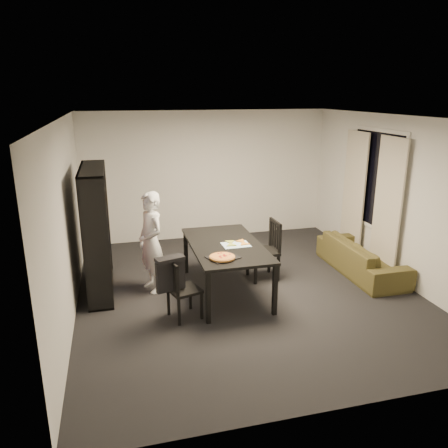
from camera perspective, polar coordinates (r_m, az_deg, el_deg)
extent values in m
cube|color=black|center=(6.82, 2.89, -8.64)|extent=(5.00, 5.50, 0.01)
cube|color=white|center=(6.17, 3.25, 13.74)|extent=(5.00, 5.50, 0.01)
cube|color=silver|center=(8.97, -2.21, 6.34)|extent=(5.00, 0.01, 2.60)
cube|color=silver|center=(3.98, 15.04, -7.94)|extent=(5.00, 0.01, 2.60)
cube|color=silver|center=(6.13, -19.86, 0.38)|extent=(0.01, 5.50, 2.60)
cube|color=silver|center=(7.49, 21.66, 3.06)|extent=(0.01, 5.50, 2.60)
cube|color=black|center=(7.92, 19.23, 5.49)|extent=(0.02, 1.40, 1.60)
cube|color=white|center=(7.92, 19.20, 5.49)|extent=(0.03, 1.52, 1.72)
cube|color=beige|center=(7.53, 20.57, 2.07)|extent=(0.03, 0.70, 2.25)
cube|color=beige|center=(8.38, 16.59, 3.85)|extent=(0.03, 0.70, 2.25)
cube|color=black|center=(6.78, -16.26, -0.86)|extent=(0.35, 1.50, 1.90)
cube|color=black|center=(6.50, 0.22, -2.79)|extent=(1.03, 1.85, 0.04)
cube|color=black|center=(5.76, -2.07, -9.61)|extent=(0.06, 0.06, 0.73)
cube|color=black|center=(6.01, 6.66, -8.57)|extent=(0.06, 0.06, 0.73)
cube|color=black|center=(7.34, -5.01, -3.69)|extent=(0.06, 0.06, 0.73)
cube|color=black|center=(7.53, 1.95, -3.09)|extent=(0.06, 0.06, 0.73)
cube|color=black|center=(5.92, -5.19, -8.56)|extent=(0.48, 0.48, 0.04)
cube|color=black|center=(5.76, -6.83, -6.88)|extent=(0.15, 0.38, 0.42)
cube|color=black|center=(5.69, -6.90, -5.12)|extent=(0.13, 0.36, 0.05)
cube|color=black|center=(5.95, -2.95, -10.63)|extent=(0.04, 0.04, 0.38)
cube|color=black|center=(6.21, -4.42, -9.40)|extent=(0.04, 0.04, 0.38)
cube|color=black|center=(5.82, -5.90, -11.37)|extent=(0.04, 0.04, 0.38)
cube|color=black|center=(6.09, -7.27, -10.07)|extent=(0.04, 0.04, 0.38)
cube|color=black|center=(7.10, 5.11, -3.61)|extent=(0.46, 0.46, 0.04)
cube|color=black|center=(7.09, 6.69, -1.45)|extent=(0.06, 0.45, 0.48)
cube|color=black|center=(7.02, 6.75, 0.25)|extent=(0.05, 0.43, 0.05)
cube|color=black|center=(7.29, 3.10, -5.03)|extent=(0.04, 0.04, 0.44)
cube|color=black|center=(6.96, 4.15, -6.15)|extent=(0.04, 0.04, 0.44)
cube|color=black|center=(7.42, 5.91, -4.70)|extent=(0.04, 0.04, 0.44)
cube|color=black|center=(7.09, 7.08, -5.78)|extent=(0.04, 0.04, 0.44)
cube|color=black|center=(5.74, -7.01, -6.70)|extent=(0.39, 0.18, 0.42)
cube|color=black|center=(5.66, -7.09, -4.55)|extent=(0.40, 0.26, 0.05)
imported|color=silver|center=(6.64, -9.49, -2.37)|extent=(0.55, 0.66, 1.54)
cube|color=black|center=(5.96, -0.14, -4.37)|extent=(0.49, 0.44, 0.01)
cylinder|color=#97612C|center=(5.91, -0.22, -4.36)|extent=(0.35, 0.35, 0.02)
cylinder|color=gold|center=(5.91, -0.22, -4.22)|extent=(0.31, 0.31, 0.01)
cube|color=silver|center=(6.44, 1.56, -2.72)|extent=(0.41, 0.31, 0.01)
imported|color=#46431C|center=(7.72, 17.53, -4.12)|extent=(0.74, 1.88, 0.55)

